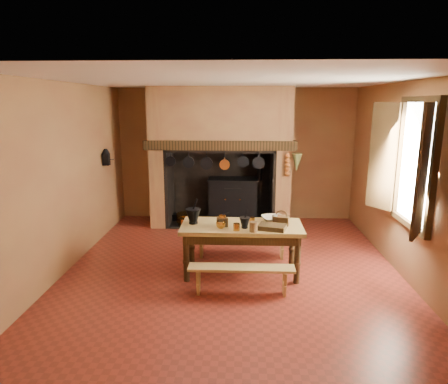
% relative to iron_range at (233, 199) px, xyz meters
% --- Properties ---
extents(floor, '(5.50, 5.50, 0.00)m').
position_rel_iron_range_xyz_m(floor, '(0.04, -2.45, -0.48)').
color(floor, maroon).
rests_on(floor, ground).
extents(ceiling, '(5.50, 5.50, 0.00)m').
position_rel_iron_range_xyz_m(ceiling, '(0.04, -2.45, 2.32)').
color(ceiling, silver).
rests_on(ceiling, back_wall).
extents(back_wall, '(5.00, 0.02, 2.80)m').
position_rel_iron_range_xyz_m(back_wall, '(0.04, 0.30, 0.92)').
color(back_wall, olive).
rests_on(back_wall, floor).
extents(wall_left, '(0.02, 5.50, 2.80)m').
position_rel_iron_range_xyz_m(wall_left, '(-2.46, -2.45, 0.92)').
color(wall_left, olive).
rests_on(wall_left, floor).
extents(wall_right, '(0.02, 5.50, 2.80)m').
position_rel_iron_range_xyz_m(wall_right, '(2.54, -2.45, 0.92)').
color(wall_right, olive).
rests_on(wall_right, floor).
extents(wall_front, '(5.00, 0.02, 2.80)m').
position_rel_iron_range_xyz_m(wall_front, '(0.04, -5.20, 0.92)').
color(wall_front, olive).
rests_on(wall_front, floor).
extents(chimney_breast, '(2.95, 0.96, 2.80)m').
position_rel_iron_range_xyz_m(chimney_breast, '(-0.26, -0.14, 1.33)').
color(chimney_breast, olive).
rests_on(chimney_breast, floor).
extents(iron_range, '(1.12, 0.55, 1.60)m').
position_rel_iron_range_xyz_m(iron_range, '(0.00, 0.00, 0.00)').
color(iron_range, black).
rests_on(iron_range, floor).
extents(hearth_pans, '(0.51, 0.62, 0.20)m').
position_rel_iron_range_xyz_m(hearth_pans, '(-1.01, -0.23, -0.39)').
color(hearth_pans, '#B87A2A').
rests_on(hearth_pans, floor).
extents(hanging_pans, '(1.92, 0.29, 0.27)m').
position_rel_iron_range_xyz_m(hanging_pans, '(-0.30, -0.64, 0.88)').
color(hanging_pans, black).
rests_on(hanging_pans, chimney_breast).
extents(onion_string, '(0.12, 0.10, 0.46)m').
position_rel_iron_range_xyz_m(onion_string, '(1.04, -0.66, 0.85)').
color(onion_string, '#933F1B').
rests_on(onion_string, chimney_breast).
extents(herb_bunch, '(0.20, 0.20, 0.35)m').
position_rel_iron_range_xyz_m(herb_bunch, '(1.22, -0.66, 0.90)').
color(herb_bunch, brown).
rests_on(herb_bunch, chimney_breast).
extents(window, '(0.39, 1.75, 1.76)m').
position_rel_iron_range_xyz_m(window, '(2.39, -2.85, 1.22)').
color(window, white).
rests_on(window, wall_right).
extents(wall_coffee_mill, '(0.23, 0.16, 0.31)m').
position_rel_iron_range_xyz_m(wall_coffee_mill, '(-2.38, -0.90, 1.03)').
color(wall_coffee_mill, black).
rests_on(wall_coffee_mill, wall_left).
extents(work_table, '(1.75, 0.78, 0.76)m').
position_rel_iron_range_xyz_m(work_table, '(0.18, -2.69, 0.16)').
color(work_table, '#A98E4D').
rests_on(work_table, floor).
extents(bench_front, '(1.40, 0.25, 0.39)m').
position_rel_iron_range_xyz_m(bench_front, '(0.18, -3.35, -0.19)').
color(bench_front, '#A98E4D').
rests_on(bench_front, floor).
extents(bench_back, '(1.62, 0.28, 0.46)m').
position_rel_iron_range_xyz_m(bench_back, '(0.18, -2.06, -0.14)').
color(bench_back, '#A98E4D').
rests_on(bench_back, floor).
extents(mortar_large, '(0.22, 0.22, 0.38)m').
position_rel_iron_range_xyz_m(mortar_large, '(-0.53, -2.66, 0.40)').
color(mortar_large, black).
rests_on(mortar_large, work_table).
extents(mortar_small, '(0.16, 0.16, 0.27)m').
position_rel_iron_range_xyz_m(mortar_small, '(0.22, -2.84, 0.36)').
color(mortar_small, black).
rests_on(mortar_small, work_table).
extents(coffee_grinder, '(0.19, 0.17, 0.20)m').
position_rel_iron_range_xyz_m(coffee_grinder, '(-0.10, -2.76, 0.35)').
color(coffee_grinder, '#31210F').
rests_on(coffee_grinder, work_table).
extents(brass_mug_a, '(0.10, 0.10, 0.10)m').
position_rel_iron_range_xyz_m(brass_mug_a, '(0.11, -2.95, 0.33)').
color(brass_mug_a, '#B87A2A').
rests_on(brass_mug_a, work_table).
extents(brass_mug_b, '(0.10, 0.10, 0.09)m').
position_rel_iron_range_xyz_m(brass_mug_b, '(0.33, -2.61, 0.32)').
color(brass_mug_b, '#B87A2A').
rests_on(brass_mug_b, work_table).
extents(mixing_bowl, '(0.41, 0.41, 0.08)m').
position_rel_iron_range_xyz_m(mixing_bowl, '(0.65, -2.52, 0.32)').
color(mixing_bowl, '#BDB391').
rests_on(mixing_bowl, work_table).
extents(stoneware_crock, '(0.14, 0.14, 0.14)m').
position_rel_iron_range_xyz_m(stoneware_crock, '(0.34, -3.00, 0.35)').
color(stoneware_crock, brown).
rests_on(stoneware_crock, work_table).
extents(glass_jar, '(0.10, 0.10, 0.14)m').
position_rel_iron_range_xyz_m(glass_jar, '(0.66, -2.64, 0.35)').
color(glass_jar, beige).
rests_on(glass_jar, work_table).
extents(wicker_basket, '(0.26, 0.21, 0.22)m').
position_rel_iron_range_xyz_m(wicker_basket, '(0.76, -2.64, 0.35)').
color(wicker_basket, '#543719').
rests_on(wicker_basket, work_table).
extents(wooden_tray, '(0.43, 0.36, 0.06)m').
position_rel_iron_range_xyz_m(wooden_tray, '(0.61, -2.87, 0.31)').
color(wooden_tray, '#31210F').
rests_on(wooden_tray, work_table).
extents(brass_cup, '(0.14, 0.14, 0.10)m').
position_rel_iron_range_xyz_m(brass_cup, '(-0.11, -2.86, 0.33)').
color(brass_cup, '#B87A2A').
rests_on(brass_cup, work_table).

